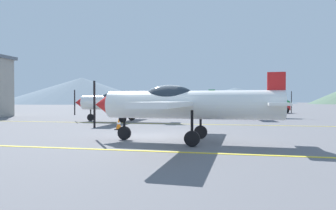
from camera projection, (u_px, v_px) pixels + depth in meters
The scene contains 10 objects.
ground_plane at pixel (152, 138), 12.17m from camera, with size 400.00×400.00×0.00m, color slate.
apron_line_near at pixel (127, 150), 9.18m from camera, with size 80.00×0.16×0.01m, color yellow.
apron_line_far at pixel (181, 124), 19.33m from camera, with size 80.00×0.16×0.01m, color yellow.
airplane_near at pixel (184, 104), 11.06m from camera, with size 7.34×8.46×2.54m.
airplane_mid at pixel (121, 102), 21.72m from camera, with size 7.32×8.44×2.54m.
airplane_far at pixel (248, 102), 26.59m from camera, with size 7.36×8.47×2.54m.
car_sedan at pixel (273, 106), 35.91m from camera, with size 4.36×4.27×1.62m.
traffic_cone_front at pixel (119, 124), 15.61m from camera, with size 0.36×0.36×0.59m.
hill_left at pixel (82, 91), 138.19m from camera, with size 72.27×72.27×12.09m, color slate.
hill_centerleft at pixel (235, 95), 147.79m from camera, with size 57.76×57.76×7.84m, color slate.
Camera 1 is at (3.08, -11.77, 1.56)m, focal length 31.67 mm.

